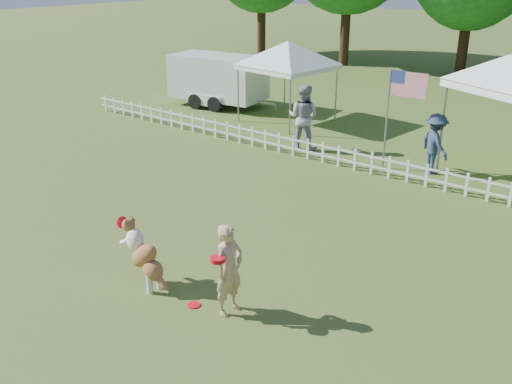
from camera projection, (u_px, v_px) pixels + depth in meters
ground at (172, 279)px, 10.07m from camera, size 120.00×120.00×0.00m
picket_fence at (363, 161)px, 15.06m from camera, size 22.00×0.08×0.60m
handler at (229, 270)px, 8.86m from camera, size 0.37×0.56×1.51m
dog at (145, 256)px, 9.65m from camera, size 1.14×0.50×1.14m
frisbee_on_turf at (194, 305)px, 9.28m from camera, size 0.22×0.22×0.02m
canopy_tent_left at (287, 83)px, 19.54m from camera, size 2.89×2.89×2.69m
cargo_trailer at (218, 80)px, 21.85m from camera, size 4.67×2.53×1.96m
flag_pole at (387, 119)px, 14.96m from camera, size 1.05×0.15×2.71m
spectator_a at (303, 117)px, 16.75m from camera, size 1.07×0.91×1.93m
spectator_b at (435, 144)px, 14.84m from camera, size 1.18×1.09×1.60m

